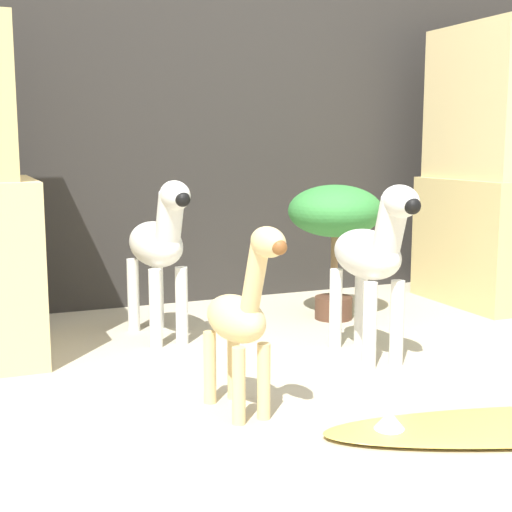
% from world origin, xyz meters
% --- Properties ---
extents(ground_plane, '(14.00, 14.00, 0.00)m').
position_xyz_m(ground_plane, '(0.00, 0.00, 0.00)').
color(ground_plane, '#B2A88E').
extents(wall_back, '(6.40, 0.08, 2.20)m').
position_xyz_m(wall_back, '(0.00, 1.63, 1.10)').
color(wall_back, '#2D2B28').
rests_on(wall_back, ground_plane).
extents(zebra_right, '(0.20, 0.53, 0.64)m').
position_xyz_m(zebra_right, '(0.14, 0.43, 0.38)').
color(zebra_right, silver).
rests_on(zebra_right, ground_plane).
extents(zebra_left, '(0.21, 0.53, 0.64)m').
position_xyz_m(zebra_left, '(-0.49, 0.97, 0.38)').
color(zebra_left, silver).
rests_on(zebra_left, ground_plane).
extents(giraffe_figurine, '(0.16, 0.40, 0.56)m').
position_xyz_m(giraffe_figurine, '(-0.48, 0.11, 0.29)').
color(giraffe_figurine, '#E0C184').
rests_on(giraffe_figurine, ground_plane).
extents(potted_palm_front, '(0.41, 0.41, 0.59)m').
position_xyz_m(potted_palm_front, '(0.31, 1.01, 0.45)').
color(potted_palm_front, '#513323').
rests_on(potted_palm_front, ground_plane).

